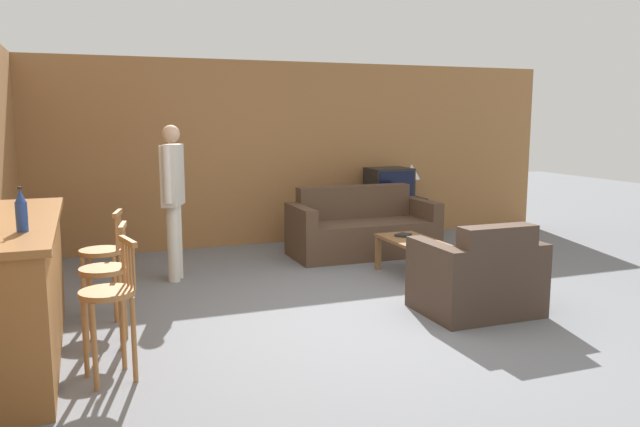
# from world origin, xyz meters

# --- Properties ---
(ground_plane) EXTENTS (24.00, 24.00, 0.00)m
(ground_plane) POSITION_xyz_m (0.00, 0.00, 0.00)
(ground_plane) COLOR slate
(wall_back) EXTENTS (9.40, 0.08, 2.60)m
(wall_back) POSITION_xyz_m (0.00, 3.68, 1.30)
(wall_back) COLOR #9E6B3D
(wall_back) RESTS_ON ground_plane
(bar_counter) EXTENTS (0.55, 2.49, 1.07)m
(bar_counter) POSITION_xyz_m (-2.83, 0.10, 0.54)
(bar_counter) COLOR brown
(bar_counter) RESTS_ON ground_plane
(bar_chair_near) EXTENTS (0.45, 0.45, 0.99)m
(bar_chair_near) POSITION_xyz_m (-2.24, -0.58, 0.54)
(bar_chair_near) COLOR #996638
(bar_chair_near) RESTS_ON ground_plane
(bar_chair_mid) EXTENTS (0.43, 0.43, 0.99)m
(bar_chair_mid) POSITION_xyz_m (-2.24, 0.11, 0.54)
(bar_chair_mid) COLOR #996638
(bar_chair_mid) RESTS_ON ground_plane
(bar_chair_far) EXTENTS (0.45, 0.45, 0.99)m
(bar_chair_far) POSITION_xyz_m (-2.24, 0.84, 0.54)
(bar_chair_far) COLOR #996638
(bar_chair_far) RESTS_ON ground_plane
(couch_far) EXTENTS (1.92, 0.87, 0.89)m
(couch_far) POSITION_xyz_m (1.07, 2.47, 0.32)
(couch_far) COLOR #4C3828
(couch_far) RESTS_ON ground_plane
(armchair_near) EXTENTS (1.04, 0.83, 0.87)m
(armchair_near) POSITION_xyz_m (1.03, -0.22, 0.32)
(armchair_near) COLOR #423328
(armchair_near) RESTS_ON ground_plane
(coffee_table) EXTENTS (0.51, 0.95, 0.43)m
(coffee_table) POSITION_xyz_m (1.12, 1.20, 0.36)
(coffee_table) COLOR brown
(coffee_table) RESTS_ON ground_plane
(tv_unit) EXTENTS (1.06, 0.50, 0.62)m
(tv_unit) POSITION_xyz_m (1.87, 3.27, 0.31)
(tv_unit) COLOR #2D2319
(tv_unit) RESTS_ON ground_plane
(tv) EXTENTS (0.62, 0.50, 0.45)m
(tv) POSITION_xyz_m (1.87, 3.27, 0.85)
(tv) COLOR black
(tv) RESTS_ON tv_unit
(bottle) EXTENTS (0.08, 0.08, 0.30)m
(bottle) POSITION_xyz_m (-2.76, -0.48, 1.21)
(bottle) COLOR #234293
(bottle) RESTS_ON bar_counter
(book_on_table) EXTENTS (0.22, 0.21, 0.03)m
(book_on_table) POSITION_xyz_m (1.10, 1.39, 0.45)
(book_on_table) COLOR black
(book_on_table) RESTS_ON coffee_table
(table_lamp) EXTENTS (0.26, 0.26, 0.50)m
(table_lamp) POSITION_xyz_m (2.25, 3.27, 0.99)
(table_lamp) COLOR brown
(table_lamp) RESTS_ON tv_unit
(person_by_window) EXTENTS (0.31, 0.51, 1.73)m
(person_by_window) POSITION_xyz_m (-1.45, 2.00, 0.99)
(person_by_window) COLOR silver
(person_by_window) RESTS_ON ground_plane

